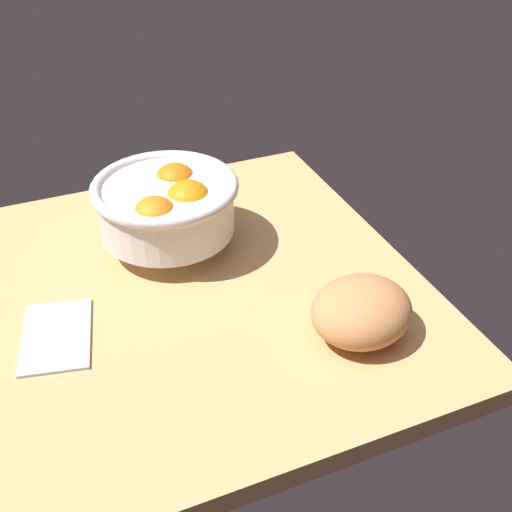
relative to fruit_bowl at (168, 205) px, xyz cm
name	(u,v)px	position (x,y,z in cm)	size (l,w,h in cm)	color
ground_plane	(182,298)	(10.52, -1.82, -8.72)	(64.50, 64.72, 3.00)	tan
fruit_bowl	(168,205)	(0.00, 0.00, 0.00)	(21.13, 21.13, 11.68)	white
bread_loaf	(361,311)	(27.64, 16.21, -3.60)	(13.13, 11.66, 7.24)	tan
napkin_folded	(56,335)	(13.69, -19.04, -6.79)	(13.02, 8.33, 0.85)	silver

